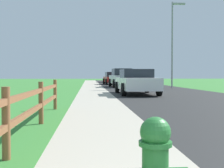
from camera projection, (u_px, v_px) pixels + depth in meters
ground_plane at (104, 88)px, 25.24m from camera, size 120.00×120.00×0.00m
road_asphalt at (140, 87)px, 27.51m from camera, size 7.00×66.00×0.01m
curb_concrete at (70, 87)px, 26.99m from camera, size 6.00×66.00×0.01m
grass_verge at (54, 87)px, 26.87m from camera, size 5.00×66.00×0.00m
rail_fence at (28, 106)px, 5.28m from camera, size 0.11×8.65×0.97m
parked_suv_white at (136, 82)px, 17.11m from camera, size 2.19×4.92×1.46m
parked_car_silver at (122, 78)px, 27.31m from camera, size 2.22×4.88×1.71m
parked_car_red at (113, 78)px, 34.75m from camera, size 2.30×4.68×1.47m
parked_car_beige at (111, 77)px, 45.22m from camera, size 2.19×4.98×1.58m
street_lamp at (173, 38)px, 25.25m from camera, size 1.17×0.20×7.38m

